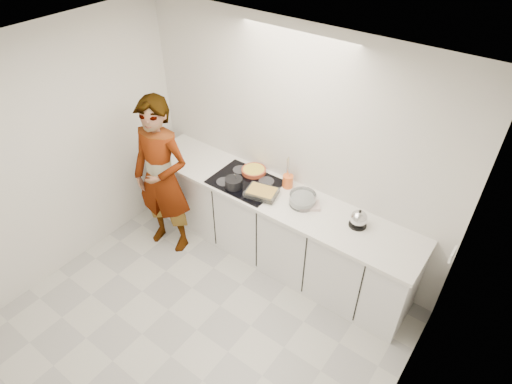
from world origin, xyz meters
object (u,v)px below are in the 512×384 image
Objects in this scene: mixing_bowl at (303,200)px; kettle at (359,219)px; saucepan at (234,183)px; hob at (245,182)px; tart_dish at (254,170)px; utensil_crock at (288,181)px; cook at (162,178)px; baking_dish at (262,192)px.

mixing_bowl is 1.42× the size of kettle.
kettle reaches higher than saucepan.
tart_dish is at bearing 98.29° from hob.
tart_dish is 2.07× the size of utensil_crock.
baking_dish is at bearing 12.28° from cook.
kettle is at bearing 6.19° from cook.
baking_dish reaches higher than tart_dish.
utensil_crock is (-0.28, 0.16, 0.01)m from mixing_bowl.
mixing_bowl is (0.69, 0.05, 0.05)m from hob.
baking_dish is (0.28, -0.08, 0.04)m from hob.
utensil_crock is at bearing 38.57° from saucepan.
hob is 0.91m from cook.
hob is 0.30m from baking_dish.
saucepan is at bearing 17.08° from cook.
tart_dish is 1.31m from kettle.
mixing_bowl is (0.72, -0.14, 0.02)m from tart_dish.
kettle is at bearing 4.24° from hob.
utensil_crock reaches higher than hob.
saucepan is 1.34m from kettle.
hob is 0.38× the size of cook.
hob is at bearing 24.14° from cook.
baking_dish is (0.32, 0.06, -0.02)m from saucepan.
baking_dish is at bearing 11.11° from saucepan.
saucepan is 0.57m from utensil_crock.
kettle is at bearing 10.12° from baking_dish.
saucepan reaches higher than tart_dish.
baking_dish is 0.19× the size of cook.
saucepan is 0.58× the size of baking_dish.
cook is at bearing -135.47° from tart_dish.
cook is at bearing -152.33° from saucepan.
tart_dish is 1.47× the size of kettle.
tart_dish is at bearing 175.89° from kettle.
mixing_bowl is 2.01× the size of utensil_crock.
cook is (-1.43, -0.57, -0.03)m from mixing_bowl.
baking_dish is 0.43m from mixing_bowl.
utensil_crock is at bearing 172.47° from kettle.
mixing_bowl is (0.41, 0.14, 0.01)m from baking_dish.
cook reaches higher than baking_dish.
kettle is (0.59, 0.04, 0.02)m from mixing_bowl.
tart_dish is at bearing 138.51° from baking_dish.
tart_dish is 0.34m from saucepan.
hob is at bearing -81.71° from tart_dish.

